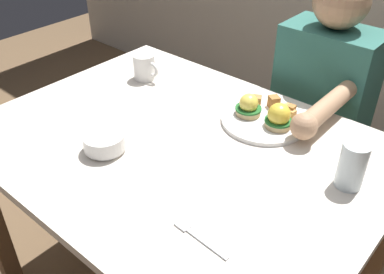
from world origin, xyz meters
name	(u,v)px	position (x,y,z in m)	size (l,w,h in m)	color
dining_table	(179,169)	(0.00, 0.00, 0.63)	(1.20, 0.90, 0.74)	silver
eggs_benedict_plate	(265,116)	(0.14, 0.26, 0.77)	(0.27, 0.27, 0.09)	white
fruit_bowl	(105,142)	(-0.13, -0.17, 0.77)	(0.12, 0.12, 0.05)	white
coffee_mug	(145,66)	(-0.37, 0.22, 0.79)	(0.11, 0.08, 0.09)	white
fork	(198,237)	(0.29, -0.25, 0.74)	(0.16, 0.03, 0.00)	silver
water_glass_near	(351,168)	(0.46, 0.14, 0.80)	(0.07, 0.07, 0.13)	silver
diner_person	(318,108)	(0.16, 0.60, 0.65)	(0.34, 0.54, 1.14)	#33333D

